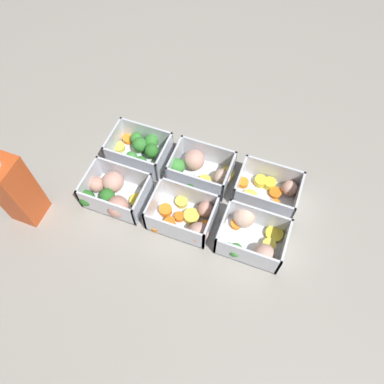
# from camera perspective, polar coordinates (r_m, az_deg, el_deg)

# --- Properties ---
(ground_plane) EXTENTS (4.00, 4.00, 0.00)m
(ground_plane) POSITION_cam_1_polar(r_m,az_deg,el_deg) (0.89, 0.00, -0.78)
(ground_plane) COLOR gray
(container_near_left) EXTENTS (0.15, 0.10, 0.07)m
(container_near_left) POSITION_cam_1_polar(r_m,az_deg,el_deg) (0.89, 11.65, 0.25)
(container_near_left) COLOR silver
(container_near_left) RESTS_ON ground_plane
(container_near_center) EXTENTS (0.16, 0.11, 0.07)m
(container_near_center) POSITION_cam_1_polar(r_m,az_deg,el_deg) (0.90, 1.22, 3.46)
(container_near_center) COLOR silver
(container_near_center) RESTS_ON ground_plane
(container_near_right) EXTENTS (0.15, 0.11, 0.07)m
(container_near_right) POSITION_cam_1_polar(r_m,az_deg,el_deg) (0.94, -7.74, 6.33)
(container_near_right) COLOR silver
(container_near_right) RESTS_ON ground_plane
(container_far_left) EXTENTS (0.15, 0.13, 0.07)m
(container_far_left) POSITION_cam_1_polar(r_m,az_deg,el_deg) (0.83, 9.20, -6.79)
(container_far_left) COLOR silver
(container_far_left) RESTS_ON ground_plane
(container_far_center) EXTENTS (0.15, 0.11, 0.07)m
(container_far_center) POSITION_cam_1_polar(r_m,az_deg,el_deg) (0.84, -0.64, -3.99)
(container_far_center) COLOR silver
(container_far_center) RESTS_ON ground_plane
(container_far_right) EXTENTS (0.16, 0.12, 0.07)m
(container_far_right) POSITION_cam_1_polar(r_m,az_deg,el_deg) (0.88, -12.11, -0.18)
(container_far_right) COLOR silver
(container_far_right) RESTS_ON ground_plane
(juice_carton) EXTENTS (0.07, 0.07, 0.20)m
(juice_carton) POSITION_cam_1_polar(r_m,az_deg,el_deg) (0.87, -25.32, 0.28)
(juice_carton) COLOR #D14C1E
(juice_carton) RESTS_ON ground_plane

